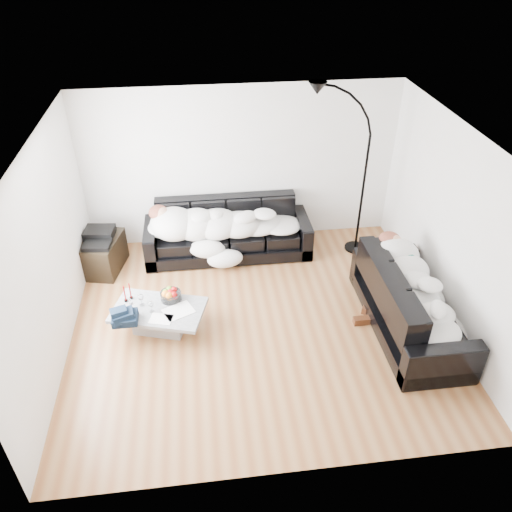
{
  "coord_description": "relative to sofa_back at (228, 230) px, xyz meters",
  "views": [
    {
      "loc": [
        -0.67,
        -5.07,
        4.64
      ],
      "look_at": [
        0.0,
        0.3,
        0.9
      ],
      "focal_mm": 35.0,
      "sensor_mm": 36.0,
      "label": 1
    }
  ],
  "objects": [
    {
      "name": "sofa_back",
      "position": [
        0.0,
        0.0,
        0.0
      ],
      "size": [
        2.64,
        0.91,
        0.86
      ],
      "primitive_type": "cube",
      "color": "black",
      "rests_on": "ground"
    },
    {
      "name": "navy_jacket",
      "position": [
        -1.49,
        -1.96,
        0.08
      ],
      "size": [
        0.38,
        0.33,
        0.17
      ],
      "primitive_type": null,
      "rotation": [
        0.0,
        0.0,
        0.14
      ],
      "color": "black",
      "rests_on": "coffee_table"
    },
    {
      "name": "wall_back",
      "position": [
        0.28,
        0.49,
        0.87
      ],
      "size": [
        5.0,
        0.02,
        2.6
      ],
      "primitive_type": "cube",
      "color": "silver",
      "rests_on": "ground"
    },
    {
      "name": "teal_cushion",
      "position": [
        2.19,
        -1.4,
        0.29
      ],
      "size": [
        0.42,
        0.38,
        0.2
      ],
      "primitive_type": "ellipsoid",
      "rotation": [
        0.0,
        0.0,
        0.24
      ],
      "color": "#0F6D56",
      "rests_on": "sofa_right"
    },
    {
      "name": "floor_lamp",
      "position": [
        2.11,
        -0.15,
        0.78
      ],
      "size": [
        0.94,
        0.56,
        2.43
      ],
      "primitive_type": null,
      "rotation": [
        0.0,
        0.0,
        0.25
      ],
      "color": "black",
      "rests_on": "ground"
    },
    {
      "name": "sleeper_right",
      "position": [
        2.25,
        -2.08,
        0.22
      ],
      "size": [
        0.8,
        1.9,
        0.46
      ],
      "primitive_type": null,
      "rotation": [
        0.0,
        0.0,
        1.57
      ],
      "color": "white",
      "rests_on": "sofa_right"
    },
    {
      "name": "wall_left",
      "position": [
        -2.22,
        -1.76,
        0.87
      ],
      "size": [
        0.02,
        4.5,
        2.6
      ],
      "primitive_type": "cube",
      "color": "silver",
      "rests_on": "ground"
    },
    {
      "name": "newspaper_b",
      "position": [
        -1.01,
        -1.93,
        -0.08
      ],
      "size": [
        0.33,
        0.28,
        0.01
      ],
      "primitive_type": "cube",
      "rotation": [
        0.0,
        0.0,
        -0.27
      ],
      "color": "silver",
      "rests_on": "coffee_table"
    },
    {
      "name": "ground",
      "position": [
        0.28,
        -1.76,
        -0.43
      ],
      "size": [
        5.0,
        5.0,
        0.0
      ],
      "primitive_type": "plane",
      "color": "brown",
      "rests_on": "ground"
    },
    {
      "name": "wine_glass_a",
      "position": [
        -1.27,
        -1.61,
        0.0
      ],
      "size": [
        0.08,
        0.08,
        0.18
      ],
      "primitive_type": "cylinder",
      "rotation": [
        0.0,
        0.0,
        -0.1
      ],
      "color": "white",
      "rests_on": "coffee_table"
    },
    {
      "name": "wine_glass_b",
      "position": [
        -1.39,
        -1.68,
        -0.0
      ],
      "size": [
        0.09,
        0.09,
        0.16
      ],
      "primitive_type": "cylinder",
      "rotation": [
        0.0,
        0.0,
        0.31
      ],
      "color": "white",
      "rests_on": "coffee_table"
    },
    {
      "name": "wine_glass_c",
      "position": [
        -1.13,
        -1.76,
        -0.0
      ],
      "size": [
        0.08,
        0.08,
        0.17
      ],
      "primitive_type": "cylinder",
      "rotation": [
        0.0,
        0.0,
        0.09
      ],
      "color": "white",
      "rests_on": "coffee_table"
    },
    {
      "name": "sleeper_back",
      "position": [
        0.0,
        -0.05,
        0.21
      ],
      "size": [
        2.23,
        0.77,
        0.45
      ],
      "primitive_type": null,
      "color": "white",
      "rests_on": "sofa_back"
    },
    {
      "name": "stereo",
      "position": [
        -1.97,
        -0.2,
        0.17
      ],
      "size": [
        0.48,
        0.39,
        0.13
      ],
      "primitive_type": "cube",
      "rotation": [
        0.0,
        0.0,
        -0.12
      ],
      "color": "black",
      "rests_on": "av_cabinet"
    },
    {
      "name": "fruit_bowl",
      "position": [
        -0.89,
        -1.53,
        0.0
      ],
      "size": [
        0.32,
        0.32,
        0.17
      ],
      "primitive_type": "cylinder",
      "rotation": [
        0.0,
        0.0,
        -0.12
      ],
      "color": "white",
      "rests_on": "coffee_table"
    },
    {
      "name": "sofa_right",
      "position": [
        2.25,
        -2.08,
        0.02
      ],
      "size": [
        0.95,
        2.22,
        0.9
      ],
      "primitive_type": "cube",
      "rotation": [
        0.0,
        0.0,
        1.57
      ],
      "color": "black",
      "rests_on": "ground"
    },
    {
      "name": "av_cabinet",
      "position": [
        -1.97,
        -0.2,
        -0.16
      ],
      "size": [
        0.7,
        0.88,
        0.54
      ],
      "primitive_type": "cube",
      "rotation": [
        0.0,
        0.0,
        -0.23
      ],
      "color": "black",
      "rests_on": "ground"
    },
    {
      "name": "ceiling",
      "position": [
        0.28,
        -1.76,
        2.17
      ],
      "size": [
        5.0,
        5.0,
        0.0
      ],
      "primitive_type": "plane",
      "color": "white",
      "rests_on": "ground"
    },
    {
      "name": "candle_left",
      "position": [
        -1.49,
        -1.51,
        0.04
      ],
      "size": [
        0.06,
        0.06,
        0.25
      ],
      "primitive_type": "cylinder",
      "rotation": [
        0.0,
        0.0,
        0.3
      ],
      "color": "maroon",
      "rests_on": "coffee_table"
    },
    {
      "name": "wall_right",
      "position": [
        2.78,
        -1.76,
        0.87
      ],
      "size": [
        0.02,
        4.5,
        2.6
      ],
      "primitive_type": "cube",
      "color": "silver",
      "rests_on": "ground"
    },
    {
      "name": "newspaper_a",
      "position": [
        -0.79,
        -1.8,
        -0.08
      ],
      "size": [
        0.46,
        0.42,
        0.01
      ],
      "primitive_type": "cube",
      "rotation": [
        0.0,
        0.0,
        0.44
      ],
      "color": "silver",
      "rests_on": "coffee_table"
    },
    {
      "name": "shoes",
      "position": [
        1.78,
        -1.89,
        -0.38
      ],
      "size": [
        0.53,
        0.43,
        0.11
      ],
      "primitive_type": null,
      "rotation": [
        0.0,
        0.0,
        -0.18
      ],
      "color": "#472311",
      "rests_on": "ground"
    },
    {
      "name": "coffee_table",
      "position": [
        -1.05,
        -1.71,
        -0.26
      ],
      "size": [
        1.33,
        1.0,
        0.35
      ],
      "primitive_type": "cube",
      "rotation": [
        0.0,
        0.0,
        -0.29
      ],
      "color": "#939699",
      "rests_on": "ground"
    },
    {
      "name": "candle_right",
      "position": [
        -1.42,
        -1.45,
        0.04
      ],
      "size": [
        0.06,
        0.06,
        0.25
      ],
      "primitive_type": "cylinder",
      "rotation": [
        0.0,
        0.0,
        -0.32
      ],
      "color": "maroon",
      "rests_on": "coffee_table"
    }
  ]
}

